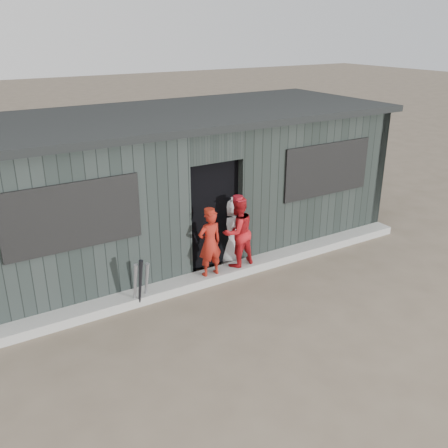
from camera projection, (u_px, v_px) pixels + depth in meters
ground at (289, 327)px, 7.23m from camera, size 80.00×80.00×0.00m
curb at (223, 273)px, 8.64m from camera, size 8.00×0.36×0.15m
bat_left at (135, 285)px, 7.58m from camera, size 0.08×0.25×0.79m
bat_mid at (146, 283)px, 7.75m from camera, size 0.10×0.19×0.70m
bat_right at (140, 284)px, 7.54m from camera, size 0.09×0.23×0.86m
player_red_left at (210, 243)px, 8.23m from camera, size 0.42×0.28×1.15m
player_red_right at (238, 232)px, 8.56m from camera, size 0.65×0.54×1.24m
player_grey_back at (231, 231)px, 8.94m from camera, size 0.73×0.59×1.28m
dugout at (177, 182)px, 9.53m from camera, size 8.30×3.30×2.62m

